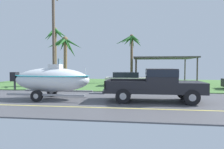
{
  "coord_description": "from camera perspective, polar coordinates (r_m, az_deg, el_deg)",
  "views": [
    {
      "loc": [
        -1.35,
        -11.11,
        1.99
      ],
      "look_at": [
        -2.94,
        0.66,
        1.48
      ],
      "focal_mm": 32.14,
      "sensor_mm": 36.0,
      "label": 1
    }
  ],
  "objects": [
    {
      "name": "parked_sedan_far",
      "position": [
        19.53,
        4.52,
        -1.4
      ],
      "size": [
        4.33,
        1.9,
        1.38
      ],
      "color": "beige",
      "rests_on": "ground"
    },
    {
      "name": "boat_on_trailer",
      "position": [
        12.55,
        -16.78,
        -1.42
      ],
      "size": [
        5.77,
        2.22,
        2.41
      ],
      "color": "gray",
      "rests_on": "ground"
    },
    {
      "name": "ground",
      "position": [
        19.64,
        11.59,
        -3.42
      ],
      "size": [
        36.0,
        22.0,
        0.11
      ],
      "color": "#4C4C51"
    },
    {
      "name": "pickup_truck_towing",
      "position": [
        11.49,
        13.45,
        -2.42
      ],
      "size": [
        5.51,
        2.11,
        1.83
      ],
      "color": "black",
      "rests_on": "ground"
    },
    {
      "name": "utility_pole",
      "position": [
        17.82,
        -16.26,
        9.96
      ],
      "size": [
        0.24,
        1.8,
        8.37
      ],
      "color": "brown",
      "rests_on": "ground"
    },
    {
      "name": "palm_tree_far_left",
      "position": [
        20.4,
        -13.36,
        7.25
      ],
      "size": [
        3.31,
        3.24,
        4.88
      ],
      "color": "brown",
      "rests_on": "ground"
    },
    {
      "name": "palm_tree_near_right",
      "position": [
        26.26,
        -15.81,
        9.76
      ],
      "size": [
        3.18,
        3.03,
        6.8
      ],
      "color": "brown",
      "rests_on": "ground"
    },
    {
      "name": "carport_awning",
      "position": [
        23.49,
        14.28,
        4.41
      ],
      "size": [
        6.52,
        5.81,
        2.94
      ],
      "color": "#4C4238",
      "rests_on": "ground"
    },
    {
      "name": "palm_tree_far_right",
      "position": [
        23.59,
        5.6,
        8.54
      ],
      "size": [
        3.28,
        2.97,
        5.65
      ],
      "color": "brown",
      "rests_on": "ground"
    }
  ]
}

